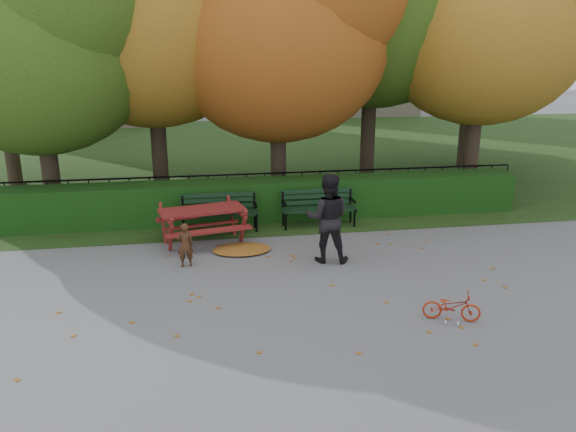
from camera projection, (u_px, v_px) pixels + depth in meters
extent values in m
plane|color=slate|center=(303.00, 289.00, 10.16)|extent=(90.00, 90.00, 0.00)
plane|color=#1F3212|center=(239.00, 153.00, 23.38)|extent=(90.00, 90.00, 0.00)
cube|color=#C4B197|center=(342.00, 19.00, 36.16)|extent=(9.00, 6.00, 12.00)
cube|color=black|center=(269.00, 199.00, 14.27)|extent=(13.00, 0.90, 1.00)
cube|color=black|center=(265.00, 207.00, 15.14)|extent=(14.00, 0.04, 0.04)
cube|color=black|center=(265.00, 173.00, 14.88)|extent=(14.00, 0.04, 0.04)
cylinder|color=black|center=(7.00, 202.00, 13.99)|extent=(0.03, 0.03, 1.00)
cylinder|color=black|center=(150.00, 196.00, 14.55)|extent=(0.03, 0.03, 1.00)
cylinder|color=black|center=(265.00, 192.00, 15.02)|extent=(0.03, 0.03, 1.00)
cylinder|color=black|center=(373.00, 187.00, 15.50)|extent=(0.03, 0.03, 1.00)
cylinder|color=black|center=(490.00, 182.00, 16.06)|extent=(0.03, 0.03, 1.00)
cylinder|color=black|center=(50.00, 165.00, 14.39)|extent=(0.44, 0.44, 2.62)
ellipsoid|color=#244A13|center=(36.00, 51.00, 13.58)|extent=(5.60, 5.60, 5.04)
cylinder|color=black|center=(159.00, 144.00, 15.88)|extent=(0.44, 0.44, 3.15)
ellipsoid|color=#895511|center=(151.00, 18.00, 14.91)|extent=(6.40, 6.40, 5.76)
cylinder|color=black|center=(278.00, 152.00, 15.69)|extent=(0.44, 0.44, 2.80)
ellipsoid|color=brown|center=(278.00, 40.00, 14.83)|extent=(6.00, 6.00, 5.40)
cylinder|color=black|center=(368.00, 131.00, 17.30)|extent=(0.44, 0.44, 3.50)
ellipsoid|color=#244A13|center=(373.00, 1.00, 16.22)|extent=(6.80, 6.80, 6.12)
cylinder|color=black|center=(472.00, 144.00, 16.39)|extent=(0.44, 0.44, 2.97)
ellipsoid|color=#895511|center=(483.00, 30.00, 15.47)|extent=(5.80, 5.80, 5.22)
cylinder|color=black|center=(9.00, 133.00, 17.46)|extent=(0.44, 0.44, 3.32)
cylinder|color=black|center=(466.00, 123.00, 20.43)|extent=(0.44, 0.44, 3.15)
ellipsoid|color=#244A13|center=(475.00, 25.00, 19.46)|extent=(6.00, 6.00, 5.40)
cube|color=black|center=(220.00, 216.00, 13.06)|extent=(1.80, 0.12, 0.04)
cube|color=black|center=(220.00, 214.00, 13.23)|extent=(1.80, 0.12, 0.04)
cube|color=black|center=(219.00, 212.00, 13.40)|extent=(1.80, 0.12, 0.04)
cube|color=black|center=(219.00, 206.00, 13.45)|extent=(1.80, 0.05, 0.10)
cube|color=black|center=(219.00, 200.00, 13.41)|extent=(1.80, 0.05, 0.10)
cube|color=black|center=(219.00, 195.00, 13.37)|extent=(1.80, 0.05, 0.10)
cube|color=black|center=(183.00, 216.00, 13.10)|extent=(0.05, 0.55, 0.06)
cube|color=black|center=(183.00, 204.00, 13.29)|extent=(0.05, 0.05, 0.41)
cylinder|color=black|center=(184.00, 227.00, 12.99)|extent=(0.05, 0.05, 0.44)
cylinder|color=black|center=(184.00, 222.00, 13.33)|extent=(0.05, 0.05, 0.44)
cube|color=black|center=(183.00, 208.00, 13.06)|extent=(0.05, 0.45, 0.04)
cube|color=black|center=(255.00, 213.00, 13.37)|extent=(0.05, 0.55, 0.06)
cube|color=black|center=(254.00, 201.00, 13.56)|extent=(0.05, 0.05, 0.41)
cylinder|color=black|center=(256.00, 223.00, 13.26)|extent=(0.05, 0.05, 0.44)
cylinder|color=black|center=(255.00, 219.00, 13.60)|extent=(0.05, 0.05, 0.44)
cube|color=black|center=(255.00, 205.00, 13.33)|extent=(0.05, 0.45, 0.04)
cube|color=black|center=(321.00, 211.00, 13.44)|extent=(1.80, 0.12, 0.04)
cube|color=black|center=(319.00, 209.00, 13.61)|extent=(1.80, 0.12, 0.04)
cube|color=black|center=(317.00, 207.00, 13.78)|extent=(1.80, 0.12, 0.04)
cube|color=black|center=(317.00, 202.00, 13.83)|extent=(1.80, 0.05, 0.10)
cube|color=black|center=(317.00, 196.00, 13.79)|extent=(1.80, 0.05, 0.10)
cube|color=black|center=(317.00, 191.00, 13.75)|extent=(1.80, 0.05, 0.10)
cube|color=black|center=(284.00, 212.00, 13.48)|extent=(0.05, 0.55, 0.06)
cube|color=black|center=(283.00, 200.00, 13.67)|extent=(0.05, 0.05, 0.41)
cylinder|color=black|center=(286.00, 222.00, 13.37)|extent=(0.05, 0.05, 0.44)
cylinder|color=black|center=(283.00, 217.00, 13.71)|extent=(0.05, 0.05, 0.44)
cube|color=black|center=(284.00, 203.00, 13.44)|extent=(0.05, 0.45, 0.04)
cube|color=black|center=(353.00, 208.00, 13.75)|extent=(0.05, 0.55, 0.06)
cube|color=black|center=(350.00, 197.00, 13.94)|extent=(0.05, 0.05, 0.41)
cylinder|color=black|center=(355.00, 218.00, 13.64)|extent=(0.05, 0.05, 0.44)
cylinder|color=black|center=(351.00, 214.00, 13.98)|extent=(0.05, 0.05, 0.44)
cube|color=black|center=(353.00, 200.00, 13.71)|extent=(0.05, 0.45, 0.04)
cube|color=maroon|center=(202.00, 210.00, 12.39)|extent=(1.96, 1.15, 0.06)
cube|color=maroon|center=(210.00, 231.00, 11.93)|extent=(1.85, 0.65, 0.05)
cube|color=maroon|center=(196.00, 216.00, 13.02)|extent=(1.85, 0.65, 0.05)
cube|color=maroon|center=(171.00, 235.00, 11.79)|extent=(0.18, 0.53, 0.90)
cube|color=maroon|center=(163.00, 223.00, 12.61)|extent=(0.18, 0.53, 0.90)
cube|color=maroon|center=(166.00, 217.00, 12.13)|extent=(0.36, 1.36, 0.06)
cube|color=maroon|center=(243.00, 227.00, 12.37)|extent=(0.18, 0.53, 0.90)
cube|color=maroon|center=(231.00, 216.00, 13.19)|extent=(0.18, 0.53, 0.90)
cube|color=maroon|center=(237.00, 210.00, 12.70)|extent=(0.36, 1.36, 0.06)
cube|color=maroon|center=(203.00, 225.00, 12.49)|extent=(1.61, 0.42, 0.06)
ellipsoid|color=brown|center=(242.00, 249.00, 12.05)|extent=(1.43, 1.15, 0.09)
imported|color=#452716|center=(185.00, 245.00, 11.11)|extent=(0.35, 0.25, 0.90)
imported|color=black|center=(328.00, 218.00, 11.27)|extent=(1.03, 0.89, 1.83)
imported|color=#B12B10|center=(452.00, 306.00, 8.94)|extent=(0.96, 0.61, 0.48)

